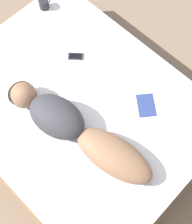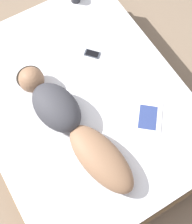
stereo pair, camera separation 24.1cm
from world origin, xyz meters
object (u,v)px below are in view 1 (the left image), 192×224
cell_phone (76,56)px  person (73,127)px  open_magazine (133,107)px  coffee_mug (44,4)px

cell_phone → person: bearing=-177.0°
open_magazine → cell_phone: bearing=129.2°
person → cell_phone: size_ratio=8.91×
open_magazine → coffee_mug: coffee_mug is taller
cell_phone → open_magazine: bearing=-132.0°
coffee_mug → open_magazine: bearing=-98.1°
person → cell_phone: (0.49, 0.48, -0.10)m
person → coffee_mug: size_ratio=10.51×
person → cell_phone: 0.69m
person → open_magazine: 0.53m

